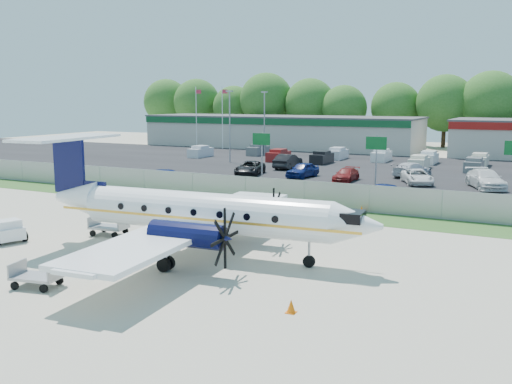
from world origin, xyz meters
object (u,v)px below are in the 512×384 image
at_px(baggage_cart_near, 109,227).
at_px(baggage_cart_far, 37,276).
at_px(pushback_tug, 6,231).
at_px(aircraft, 198,212).

distance_m(baggage_cart_near, baggage_cart_far, 9.55).
bearing_deg(pushback_tug, aircraft, 12.69).
xyz_separation_m(baggage_cart_near, baggage_cart_far, (3.70, -8.80, -0.02)).
bearing_deg(aircraft, pushback_tug, -167.31).
distance_m(aircraft, baggage_cart_near, 7.45).
distance_m(pushback_tug, baggage_cart_near, 5.70).
xyz_separation_m(aircraft, baggage_cart_near, (-7.13, 1.24, -1.78)).
bearing_deg(aircraft, baggage_cart_far, -114.37).
xyz_separation_m(aircraft, pushback_tug, (-11.37, -2.56, -1.68)).
distance_m(pushback_tug, baggage_cart_far, 9.39).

